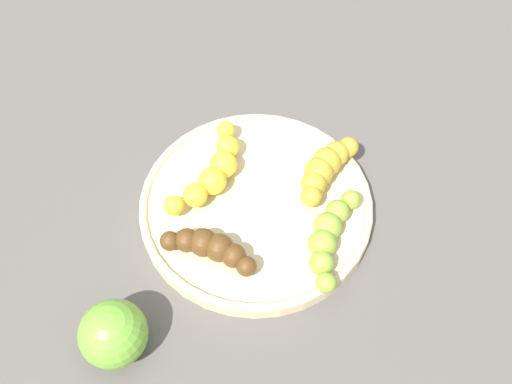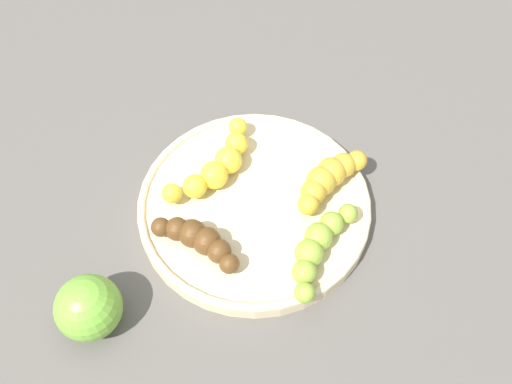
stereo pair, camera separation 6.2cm
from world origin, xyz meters
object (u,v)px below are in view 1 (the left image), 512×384
object	(u,v)px
banana_spotted	(325,168)
banana_yellow	(213,171)
banana_overripe	(210,247)
apple_green	(113,334)
banana_green	(329,236)
fruit_bowl	(256,204)

from	to	relation	value
banana_spotted	banana_yellow	bearing A→B (deg)	35.64
banana_overripe	apple_green	bearing A→B (deg)	156.67
banana_overripe	apple_green	size ratio (longest dim) A/B	1.44
banana_green	banana_spotted	distance (m)	0.09
banana_green	apple_green	xyz separation A→B (m)	(0.23, 0.07, -0.00)
banana_yellow	banana_green	distance (m)	0.16
banana_yellow	banana_spotted	size ratio (longest dim) A/B	1.41
fruit_bowl	banana_overripe	xyz separation A→B (m)	(0.06, 0.06, 0.02)
banana_overripe	banana_green	size ratio (longest dim) A/B	0.84
banana_yellow	banana_green	bearing A→B (deg)	-7.82
banana_overripe	banana_spotted	world-z (taller)	banana_spotted
fruit_bowl	banana_yellow	bearing A→B (deg)	-42.79
fruit_bowl	banana_overripe	size ratio (longest dim) A/B	2.78
banana_overripe	banana_yellow	bearing A→B (deg)	21.01
banana_overripe	apple_green	distance (m)	0.13
banana_yellow	banana_overripe	world-z (taller)	banana_yellow
banana_yellow	banana_spotted	xyz separation A→B (m)	(-0.13, 0.02, 0.00)
banana_yellow	apple_green	distance (m)	0.22
fruit_bowl	apple_green	xyz separation A→B (m)	(0.17, 0.14, 0.02)
banana_overripe	banana_spotted	bearing A→B (deg)	-30.90
banana_spotted	apple_green	size ratio (longest dim) A/B	1.28
banana_yellow	banana_green	xyz separation A→B (m)	(-0.11, 0.11, -0.00)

